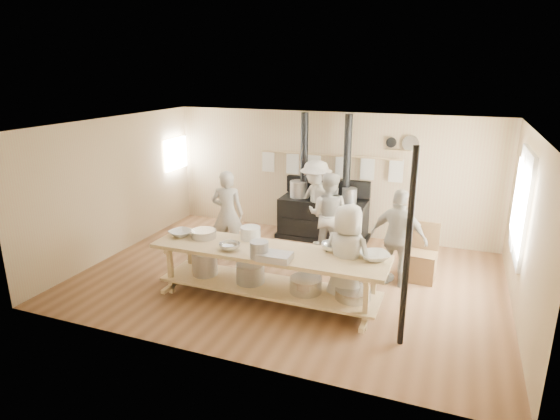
{
  "coord_description": "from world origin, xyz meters",
  "views": [
    {
      "loc": [
        2.51,
        -6.91,
        3.45
      ],
      "look_at": [
        -0.23,
        0.2,
        1.13
      ],
      "focal_mm": 30.0,
      "sensor_mm": 36.0,
      "label": 1
    }
  ],
  "objects": [
    {
      "name": "left_opening",
      "position": [
        -3.45,
        2.0,
        1.6
      ],
      "size": [
        0.0,
        0.9,
        0.9
      ],
      "color": "white",
      "rests_on": "ground"
    },
    {
      "name": "ground",
      "position": [
        0.0,
        0.0,
        0.0
      ],
      "size": [
        7.0,
        7.0,
        0.0
      ],
      "primitive_type": "plane",
      "color": "brown",
      "rests_on": "ground"
    },
    {
      "name": "cook_right",
      "position": [
        1.74,
        0.41,
        0.81
      ],
      "size": [
        1.02,
        0.61,
        1.63
      ],
      "primitive_type": "imported",
      "rotation": [
        0.0,
        0.0,
        2.91
      ],
      "color": "#ADA799",
      "rests_on": "ground"
    },
    {
      "name": "cook_far_left",
      "position": [
        -1.43,
        0.56,
        0.83
      ],
      "size": [
        0.68,
        0.54,
        1.66
      ],
      "primitive_type": "imported",
      "rotation": [
        0.0,
        0.0,
        3.4
      ],
      "color": "#ADA799",
      "rests_on": "ground"
    },
    {
      "name": "roasting_pan",
      "position": [
        0.24,
        -1.23,
        0.9
      ],
      "size": [
        0.47,
        0.32,
        0.1
      ],
      "primitive_type": "cube",
      "rotation": [
        0.0,
        0.0,
        0.02
      ],
      "color": "#B2B2B7",
      "rests_on": "prep_table"
    },
    {
      "name": "pitcher",
      "position": [
        1.24,
        -0.57,
        0.95
      ],
      "size": [
        0.15,
        0.15,
        0.19
      ],
      "primitive_type": "cylinder",
      "rotation": [
        0.0,
        0.0,
        0.25
      ],
      "color": "white",
      "rests_on": "prep_table"
    },
    {
      "name": "cook_by_window",
      "position": [
        -0.08,
        1.8,
        0.86
      ],
      "size": [
        1.29,
        1.1,
        1.73
      ],
      "primitive_type": "imported",
      "rotation": [
        0.0,
        0.0,
        -0.51
      ],
      "color": "#ADA799",
      "rests_on": "ground"
    },
    {
      "name": "cook_left",
      "position": [
        0.35,
        1.22,
        0.81
      ],
      "size": [
        0.8,
        0.63,
        1.62
      ],
      "primitive_type": "imported",
      "rotation": [
        0.0,
        0.0,
        3.12
      ],
      "color": "#ADA799",
      "rests_on": "ground"
    },
    {
      "name": "back_wall_shelf",
      "position": [
        1.46,
        2.43,
        2.0
      ],
      "size": [
        0.63,
        0.14,
        0.32
      ],
      "color": "tan",
      "rests_on": "ground"
    },
    {
      "name": "bowl_steel_a",
      "position": [
        -0.54,
        -1.1,
        0.9
      ],
      "size": [
        0.43,
        0.43,
        0.1
      ],
      "primitive_type": "imported",
      "rotation": [
        0.0,
        0.0,
        0.5
      ],
      "color": "silver",
      "rests_on": "prep_table"
    },
    {
      "name": "room_shell",
      "position": [
        0.0,
        0.0,
        1.62
      ],
      "size": [
        7.0,
        7.0,
        7.0
      ],
      "color": "tan",
      "rests_on": "ground"
    },
    {
      "name": "prep_table",
      "position": [
        -0.01,
        -0.9,
        0.52
      ],
      "size": [
        3.6,
        0.9,
        0.85
      ],
      "color": "tan",
      "rests_on": "ground"
    },
    {
      "name": "bowl_white_b",
      "position": [
        1.55,
        -0.7,
        0.9
      ],
      "size": [
        0.56,
        0.56,
        0.1
      ],
      "primitive_type": "imported",
      "rotation": [
        0.0,
        0.0,
        2.1
      ],
      "color": "white",
      "rests_on": "prep_table"
    },
    {
      "name": "bowl_white_a",
      "position": [
        -1.55,
        -0.84,
        0.89
      ],
      "size": [
        0.45,
        0.45,
        0.09
      ],
      "primitive_type": "imported",
      "rotation": [
        0.0,
        0.0,
        -0.31
      ],
      "color": "white",
      "rests_on": "prep_table"
    },
    {
      "name": "stove",
      "position": [
        -0.01,
        2.12,
        0.52
      ],
      "size": [
        1.9,
        0.75,
        2.6
      ],
      "color": "black",
      "rests_on": "ground"
    },
    {
      "name": "chair",
      "position": [
        2.12,
        0.75,
        0.29
      ],
      "size": [
        0.48,
        0.48,
        0.98
      ],
      "rotation": [
        0.0,
        0.0,
        -0.07
      ],
      "color": "brown",
      "rests_on": "ground"
    },
    {
      "name": "towel_rail",
      "position": [
        0.0,
        2.4,
        1.56
      ],
      "size": [
        3.0,
        0.04,
        0.47
      ],
      "color": "tan",
      "rests_on": "ground"
    },
    {
      "name": "bowl_steel_b",
      "position": [
        0.91,
        -0.57,
        0.91
      ],
      "size": [
        0.42,
        0.42,
        0.11
      ],
      "primitive_type": "imported",
      "rotation": [
        0.0,
        0.0,
        3.33
      ],
      "color": "silver",
      "rests_on": "prep_table"
    },
    {
      "name": "cook_center",
      "position": [
        1.15,
        -0.69,
        0.81
      ],
      "size": [
        0.88,
        0.66,
        1.62
      ],
      "primitive_type": "imported",
      "rotation": [
        0.0,
        0.0,
        2.94
      ],
      "color": "#ADA799",
      "rests_on": "ground"
    },
    {
      "name": "support_post",
      "position": [
        2.05,
        -1.35,
        1.3
      ],
      "size": [
        0.08,
        0.08,
        2.6
      ],
      "primitive_type": "cylinder",
      "color": "black",
      "rests_on": "ground"
    },
    {
      "name": "bucket_galv",
      "position": [
        0.0,
        -1.23,
        0.97
      ],
      "size": [
        0.31,
        0.31,
        0.25
      ],
      "primitive_type": "cylinder",
      "rotation": [
        0.0,
        0.0,
        0.2
      ],
      "color": "gray",
      "rests_on": "prep_table"
    },
    {
      "name": "mixing_bowl_large",
      "position": [
        -1.16,
        -0.79,
        0.91
      ],
      "size": [
        0.49,
        0.49,
        0.13
      ],
      "primitive_type": "cylinder",
      "rotation": [
        0.0,
        0.0,
        -0.27
      ],
      "color": "silver",
      "rests_on": "prep_table"
    },
    {
      "name": "window_right",
      "position": [
        3.47,
        0.6,
        1.5
      ],
      "size": [
        0.09,
        1.5,
        1.65
      ],
      "color": "beige",
      "rests_on": "ground"
    },
    {
      "name": "deep_bowl_enamel",
      "position": [
        -0.44,
        -0.57,
        0.95
      ],
      "size": [
        0.4,
        0.4,
        0.2
      ],
      "primitive_type": "cylinder",
      "rotation": [
        0.0,
        0.0,
        -0.32
      ],
      "color": "white",
      "rests_on": "prep_table"
    }
  ]
}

